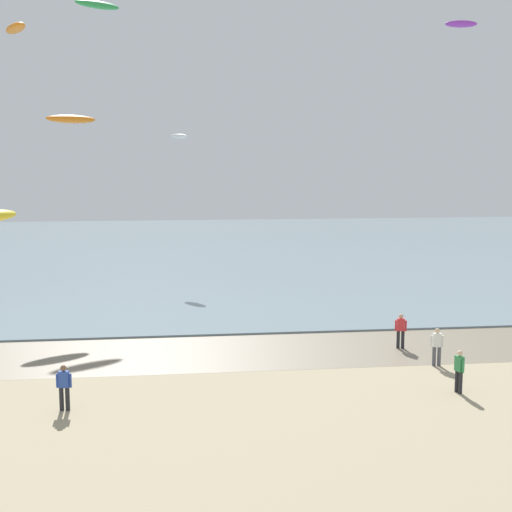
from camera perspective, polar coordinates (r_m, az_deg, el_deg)
The scene contains 11 objects.
wet_sand_strip at distance 33.77m, azimuth -8.16°, elevation -7.90°, with size 120.00×6.41×0.01m, color #7A6D59.
sea at distance 71.30m, azimuth -7.54°, elevation 0.45°, with size 160.00×70.00×0.10m, color gray.
person_by_waterline at distance 32.45m, azimuth 14.44°, elevation -7.05°, with size 0.56×0.30×1.71m.
person_left_flank at distance 26.99m, azimuth -15.28°, elevation -10.13°, with size 0.57×0.25×1.71m.
person_far_down_beach at distance 34.99m, azimuth 11.64°, elevation -5.88°, with size 0.55×0.30×1.71m.
person_trailing_behind at distance 29.06m, azimuth 16.12°, elevation -8.87°, with size 0.30×0.56×1.71m.
kite_aloft_2 at distance 55.93m, azimuth -6.24°, elevation 9.61°, with size 2.05×0.65×0.33m, color white.
kite_aloft_4 at distance 44.18m, azimuth -18.90°, elevation 17.06°, with size 3.00×0.96×0.48m, color orange.
kite_aloft_6 at distance 55.89m, azimuth -12.73°, elevation 19.23°, with size 3.51×1.12×0.56m, color green.
kite_aloft_7 at distance 57.46m, azimuth 16.27°, elevation 17.59°, with size 2.46×0.79×0.39m, color purple.
kite_aloft_9 at distance 46.09m, azimuth -14.75°, elevation 10.67°, with size 3.28×1.05×0.52m, color orange.
Camera 1 is at (0.83, -6.63, 9.11)m, focal length 49.40 mm.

